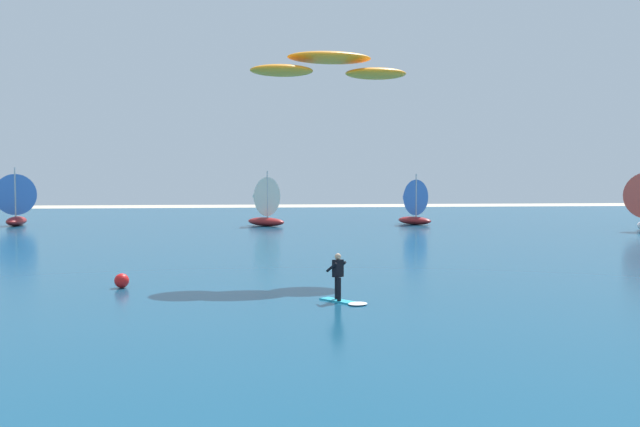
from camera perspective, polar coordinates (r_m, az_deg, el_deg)
The scene contains 7 objects.
ocean at distance 55.71m, azimuth -3.35°, elevation -1.53°, with size 160.00×90.00×0.10m, color navy.
kitesurfer at distance 24.35m, azimuth 1.77°, elevation -5.77°, with size 1.64×1.90×1.67m.
kite at distance 31.86m, azimuth 0.76°, elevation 11.82°, with size 7.28×3.06×1.07m.
sailboat_mid_left at distance 62.54m, azimuth -4.80°, elevation 1.04°, with size 4.29×4.27×4.85m.
sailboat_heeled_over at distance 68.78m, azimuth -23.28°, elevation 1.10°, with size 3.80×4.46×5.16m.
sailboat_center_horizon at distance 64.92m, azimuth 7.31°, elevation 0.99°, with size 3.80×4.14×4.60m.
marker_buoy at distance 28.51m, azimuth -15.76°, elevation -5.25°, with size 0.57×0.57×0.57m, color red.
Camera 1 is at (-2.55, -3.77, 4.39)m, focal length 39.54 mm.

